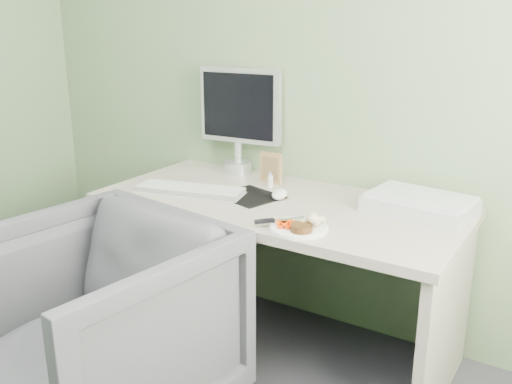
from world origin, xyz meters
The scene contains 15 objects.
wall_back centered at (0.00, 2.00, 1.35)m, with size 3.50×3.50×0.00m, color #6D825B.
desk centered at (0.00, 1.62, 0.55)m, with size 1.60×0.75×0.73m.
plate centered at (0.24, 1.36, 0.74)m, with size 0.22×0.22×0.01m, color white.
steak centered at (0.27, 1.33, 0.75)m, with size 0.08×0.08×0.03m, color black.
potato_pile centered at (0.28, 1.40, 0.77)m, with size 0.10×0.07×0.05m, color #A57E50.
carrot_heap centered at (0.20, 1.34, 0.76)m, with size 0.06×0.05×0.04m, color #F54105.
steak_knife centered at (0.14, 1.34, 0.75)m, with size 0.15×0.17×0.01m.
mousepad centered at (-0.14, 1.61, 0.73)m, with size 0.26×0.23×0.00m, color black.
keyboard centered at (-0.40, 1.51, 0.75)m, with size 0.49×0.15×0.02m, color white.
computer_mouse centered at (-0.01, 1.66, 0.75)m, with size 0.06×0.12×0.04m, color white.
photo_frame centered at (-0.17, 1.85, 0.81)m, with size 0.12×0.01×0.15m, color #9A7447.
eyedrop_bottle centered at (-0.14, 1.79, 0.76)m, with size 0.03×0.03×0.08m.
scanner centered at (0.57, 1.80, 0.76)m, with size 0.42×0.28×0.06m, color silver.
monitor centered at (-0.41, 1.94, 1.03)m, with size 0.44×0.14×0.53m.
desk_chair centered at (-0.33, 0.85, 0.39)m, with size 0.83×0.86×0.78m, color #3E3D43.
Camera 1 is at (1.18, -0.44, 1.52)m, focal length 40.00 mm.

